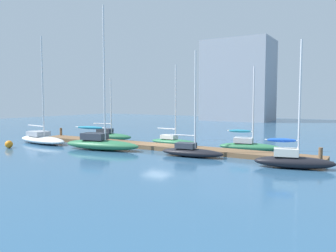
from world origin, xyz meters
name	(u,v)px	position (x,y,z in m)	size (l,w,h in m)	color
ground_plane	(157,149)	(0.00, 0.00, 0.00)	(120.00, 120.00, 0.00)	#2D567A
dock_pier	(157,147)	(0.00, 0.00, 0.20)	(29.22, 2.29, 0.39)	brown
dock_piling_near_end	(61,133)	(-14.21, 1.00, 0.64)	(0.28, 0.28, 1.27)	brown
dock_piling_far_end	(320,157)	(14.21, -1.00, 0.64)	(0.28, 0.28, 1.27)	brown
sailboat_0	(42,138)	(-12.50, -3.08, 0.54)	(7.43, 3.16, 11.09)	white
sailboat_1	(109,135)	(-8.42, 2.83, 0.53)	(5.72, 2.65, 6.97)	#2D7047
sailboat_2	(101,142)	(-3.99, -3.35, 0.68)	(7.75, 3.19, 12.94)	#2D7047
sailboat_3	(173,140)	(-0.09, 3.11, 0.46)	(5.16, 1.60, 8.06)	#2D7047
sailboat_4	(191,151)	(4.82, -2.37, 0.50)	(5.36, 2.01, 8.42)	black
sailboat_5	(249,145)	(7.83, 3.02, 0.53)	(5.66, 2.55, 7.53)	#2D7047
sailboat_6	(293,159)	(12.73, -2.92, 0.60)	(5.36, 2.58, 8.51)	black
mooring_buoy_orange	(9,144)	(-12.29, -6.98, 0.36)	(0.72, 0.72, 0.72)	orange
harbor_building_distant	(238,81)	(-8.16, 45.63, 8.77)	(14.49, 10.01, 17.53)	#9399A3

